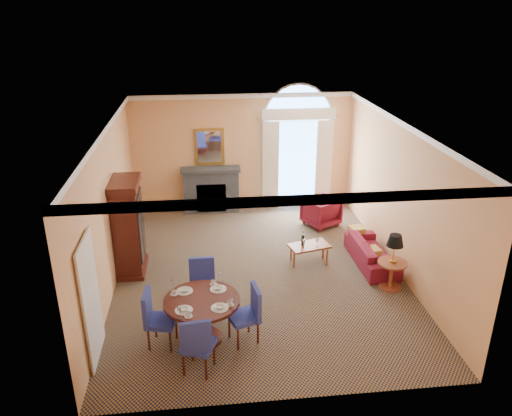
{
  "coord_description": "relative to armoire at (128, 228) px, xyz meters",
  "views": [
    {
      "loc": [
        -1.11,
        -9.36,
        5.43
      ],
      "look_at": [
        0.0,
        0.5,
        1.3
      ],
      "focal_mm": 35.0,
      "sensor_mm": 36.0,
      "label": 1
    }
  ],
  "objects": [
    {
      "name": "dining_chair_west",
      "position": [
        0.72,
        -2.69,
        -0.39
      ],
      "size": [
        0.57,
        0.57,
        1.06
      ],
      "rotation": [
        0.0,
        0.0,
        -1.8
      ],
      "color": "#263296",
      "rests_on": "ground"
    },
    {
      "name": "armoire",
      "position": [
        0.0,
        0.0,
        0.0
      ],
      "size": [
        0.59,
        1.05,
        2.07
      ],
      "color": "#39130C",
      "rests_on": "ground"
    },
    {
      "name": "dining_chair_north",
      "position": [
        1.51,
        -1.72,
        -0.39
      ],
      "size": [
        0.58,
        0.58,
        1.06
      ],
      "rotation": [
        0.0,
        0.0,
        2.88
      ],
      "color": "#263296",
      "rests_on": "ground"
    },
    {
      "name": "sofa",
      "position": [
        5.27,
        -0.3,
        -0.73
      ],
      "size": [
        0.75,
        1.84,
        0.53
      ],
      "primitive_type": "imported",
      "rotation": [
        0.0,
        0.0,
        1.59
      ],
      "color": "maroon",
      "rests_on": "ground"
    },
    {
      "name": "ground",
      "position": [
        2.72,
        -0.43,
        -1.0
      ],
      "size": [
        7.5,
        7.5,
        0.0
      ],
      "primitive_type": "plane",
      "color": "#131B3E",
      "rests_on": "ground"
    },
    {
      "name": "dining_table",
      "position": [
        1.5,
        -2.62,
        -0.4
      ],
      "size": [
        1.29,
        1.29,
        1.01
      ],
      "color": "#39130C",
      "rests_on": "ground"
    },
    {
      "name": "coffee_table",
      "position": [
        3.88,
        -0.13,
        -0.58
      ],
      "size": [
        0.97,
        0.69,
        0.78
      ],
      "rotation": [
        0.0,
        0.0,
        0.25
      ],
      "color": "#994A2E",
      "rests_on": "ground"
    },
    {
      "name": "room_envelope",
      "position": [
        2.69,
        0.24,
        1.51
      ],
      "size": [
        6.04,
        7.52,
        3.45
      ],
      "color": "#F3B274",
      "rests_on": "ground"
    },
    {
      "name": "armchair",
      "position": [
        4.62,
        1.87,
        -0.63
      ],
      "size": [
        1.09,
        1.1,
        0.74
      ],
      "primitive_type": "imported",
      "rotation": [
        0.0,
        0.0,
        3.63
      ],
      "color": "maroon",
      "rests_on": "ground"
    },
    {
      "name": "dining_chair_south",
      "position": [
        1.42,
        -3.49,
        -0.39
      ],
      "size": [
        0.61,
        0.61,
        1.06
      ],
      "rotation": [
        0.0,
        0.0,
        -0.37
      ],
      "color": "#263296",
      "rests_on": "ground"
    },
    {
      "name": "side_table",
      "position": [
        5.32,
        -1.35,
        -0.26
      ],
      "size": [
        0.59,
        0.59,
        1.17
      ],
      "color": "#994A2E",
      "rests_on": "ground"
    },
    {
      "name": "dining_chair_east",
      "position": [
        2.29,
        -2.74,
        -0.39
      ],
      "size": [
        0.61,
        0.61,
        1.06
      ],
      "rotation": [
        0.0,
        0.0,
        1.92
      ],
      "color": "#263296",
      "rests_on": "ground"
    }
  ]
}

